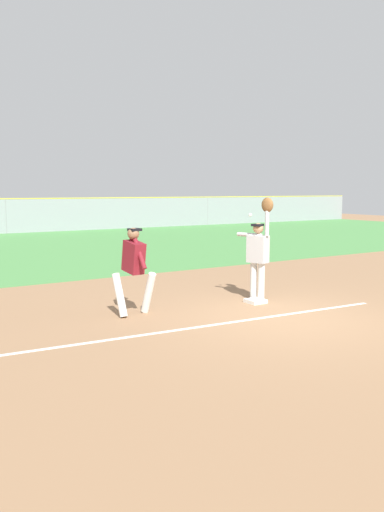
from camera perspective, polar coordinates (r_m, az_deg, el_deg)
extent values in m
plane|color=#936D4C|center=(10.08, 10.02, -6.79)|extent=(70.90, 70.90, 0.00)
cube|color=#4C8C47|center=(22.77, -15.20, 0.92)|extent=(54.54, 16.78, 0.01)
cube|color=white|center=(8.59, -10.32, -9.26)|extent=(11.98, 0.92, 0.01)
cube|color=white|center=(11.34, 7.03, -4.95)|extent=(0.38, 0.38, 0.08)
cylinder|color=silver|center=(11.57, 6.81, -2.76)|extent=(0.19, 0.19, 0.85)
cylinder|color=silver|center=(11.47, 7.66, -2.86)|extent=(0.19, 0.19, 0.85)
cube|color=#B7B7B7|center=(11.41, 7.29, 0.77)|extent=(0.39, 0.50, 0.60)
sphere|color=tan|center=(11.37, 7.33, 3.05)|extent=(0.29, 0.29, 0.23)
cube|color=black|center=(11.34, 7.25, 3.42)|extent=(0.27, 0.26, 0.05)
cylinder|color=#B7B7B7|center=(11.25, 8.30, 3.78)|extent=(0.11, 0.11, 0.62)
cylinder|color=#B7B7B7|center=(11.50, 6.38, 2.34)|extent=(0.29, 0.62, 0.09)
ellipsoid|color=brown|center=(11.23, 8.33, 5.61)|extent=(0.22, 0.31, 0.32)
cylinder|color=white|center=(10.22, -4.83, -4.07)|extent=(0.20, 0.45, 0.85)
cylinder|color=white|center=(10.07, -8.00, -4.29)|extent=(0.20, 0.45, 0.85)
cube|color=maroon|center=(10.02, -6.46, -0.12)|extent=(0.32, 0.55, 0.66)
sphere|color=#8C6647|center=(9.97, -6.50, 2.48)|extent=(0.25, 0.25, 0.23)
cube|color=black|center=(9.99, -6.36, 2.91)|extent=(0.24, 0.22, 0.05)
cylinder|color=maroon|center=(10.20, -7.13, 0.47)|extent=(0.13, 0.41, 0.58)
cylinder|color=maroon|center=(9.83, -5.79, 0.23)|extent=(0.13, 0.41, 0.58)
sphere|color=white|center=(11.43, 6.46, 4.54)|extent=(0.07, 0.07, 0.07)
cube|color=#93999E|center=(30.80, -19.89, 4.12)|extent=(54.54, 0.06, 1.92)
cylinder|color=yellow|center=(30.77, -19.97, 5.97)|extent=(54.54, 0.06, 0.06)
cylinder|color=gray|center=(30.80, -19.89, 4.12)|extent=(0.08, 0.08, 1.92)
cylinder|color=gray|center=(36.26, 1.71, 4.97)|extent=(0.08, 0.08, 1.92)
cylinder|color=gray|center=(45.31, 16.22, 5.15)|extent=(0.08, 0.08, 1.92)
cylinder|color=black|center=(32.39, -20.30, 3.07)|extent=(0.61, 0.24, 0.60)
cube|color=black|center=(35.07, -13.26, 4.07)|extent=(4.42, 1.96, 0.55)
cube|color=#2D333D|center=(35.05, -13.28, 4.84)|extent=(2.22, 1.78, 0.40)
cylinder|color=black|center=(36.46, -11.55, 3.80)|extent=(0.60, 0.23, 0.60)
cylinder|color=black|center=(34.68, -10.47, 3.65)|extent=(0.60, 0.23, 0.60)
cylinder|color=black|center=(35.57, -15.95, 3.58)|extent=(0.60, 0.23, 0.60)
cylinder|color=black|center=(33.75, -15.07, 3.42)|extent=(0.60, 0.23, 0.60)
cube|color=tan|center=(37.05, -2.80, 4.41)|extent=(4.50, 2.14, 0.55)
cube|color=#2D333D|center=(37.03, -2.80, 5.15)|extent=(2.29, 1.87, 0.40)
cylinder|color=black|center=(38.65, -1.74, 4.13)|extent=(0.61, 0.25, 0.60)
cylinder|color=black|center=(37.09, -0.11, 4.00)|extent=(0.61, 0.25, 0.60)
cylinder|color=black|center=(37.12, -5.48, 3.97)|extent=(0.61, 0.25, 0.60)
cylinder|color=black|center=(35.49, -3.94, 3.83)|extent=(0.61, 0.25, 0.60)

